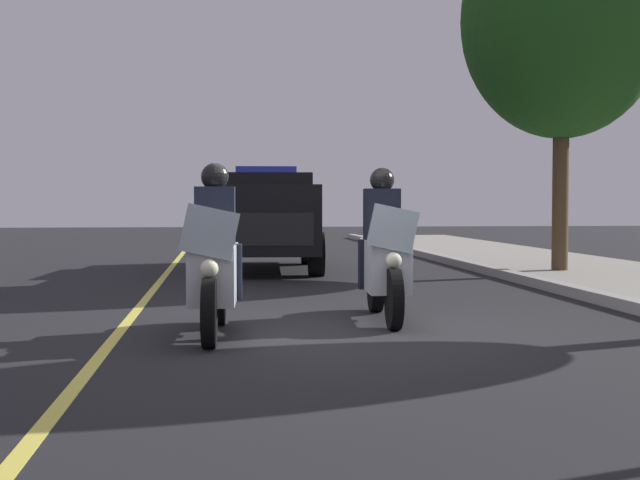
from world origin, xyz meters
name	(u,v)px	position (x,y,z in m)	size (l,w,h in m)	color
ground_plane	(332,333)	(0.00, 0.00, 0.00)	(80.00, 80.00, 0.00)	black
lane_stripe_center	(115,337)	(0.00, -2.14, 0.00)	(48.00, 0.12, 0.01)	#E0D14C
police_motorcycle_lead_left	(214,265)	(-0.02, -1.17, 0.70)	(2.14, 0.60, 1.72)	black
police_motorcycle_lead_right	(384,258)	(-0.92, 0.71, 0.70)	(2.14, 0.60, 1.72)	black
police_suv	(266,216)	(-8.38, -0.23, 1.07)	(4.99, 2.28, 2.05)	black
tree_far_back	(562,20)	(-6.45, 5.03, 4.64)	(3.65, 3.65, 6.71)	#4C3823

